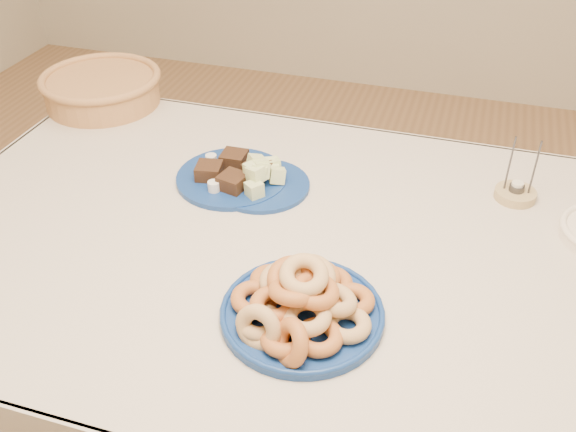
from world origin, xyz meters
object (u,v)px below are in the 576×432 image
object	(u,v)px
brownie_plate	(232,175)
candle_holder	(515,193)
wicker_basket	(102,88)
dining_table	(295,278)
melon_plate	(262,179)
donut_platter	(301,305)

from	to	relation	value
brownie_plate	candle_holder	distance (m)	0.68
wicker_basket	candle_holder	bearing A→B (deg)	-7.88
dining_table	melon_plate	bearing A→B (deg)	127.45
melon_plate	candle_holder	xyz separation A→B (m)	(0.59, 0.13, -0.01)
donut_platter	candle_holder	world-z (taller)	candle_holder
donut_platter	wicker_basket	bearing A→B (deg)	139.55
brownie_plate	wicker_basket	size ratio (longest dim) A/B	0.84
dining_table	donut_platter	bearing A→B (deg)	-70.72
dining_table	brownie_plate	world-z (taller)	brownie_plate
melon_plate	wicker_basket	world-z (taller)	wicker_basket
donut_platter	candle_holder	size ratio (longest dim) A/B	2.52
melon_plate	brownie_plate	world-z (taller)	melon_plate
melon_plate	candle_holder	bearing A→B (deg)	12.60
dining_table	melon_plate	xyz separation A→B (m)	(-0.14, 0.18, 0.13)
donut_platter	wicker_basket	distance (m)	1.08
donut_platter	wicker_basket	size ratio (longest dim) A/B	1.03
donut_platter	dining_table	bearing A→B (deg)	109.28
dining_table	candle_holder	size ratio (longest dim) A/B	10.74
donut_platter	brownie_plate	size ratio (longest dim) A/B	1.23
brownie_plate	wicker_basket	distance (m)	0.60
dining_table	wicker_basket	world-z (taller)	wicker_basket
donut_platter	melon_plate	world-z (taller)	donut_platter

